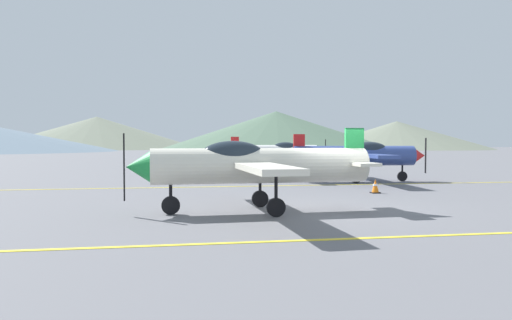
% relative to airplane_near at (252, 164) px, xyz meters
% --- Properties ---
extents(ground_plane, '(400.00, 400.00, 0.00)m').
position_rel_airplane_near_xyz_m(ground_plane, '(2.89, 0.10, -1.43)').
color(ground_plane, slate).
extents(apron_line_near, '(80.00, 0.16, 0.01)m').
position_rel_airplane_near_xyz_m(apron_line_near, '(2.89, -4.32, -1.43)').
color(apron_line_near, yellow).
rests_on(apron_line_near, ground_plane).
extents(apron_line_far, '(80.00, 0.16, 0.01)m').
position_rel_airplane_near_xyz_m(apron_line_far, '(2.89, 8.43, -1.43)').
color(apron_line_far, yellow).
rests_on(apron_line_far, ground_plane).
extents(airplane_near, '(7.36, 8.48, 2.54)m').
position_rel_airplane_near_xyz_m(airplane_near, '(0.00, 0.00, 0.00)').
color(airplane_near, silver).
rests_on(airplane_near, ground_plane).
extents(airplane_mid, '(7.40, 8.51, 2.54)m').
position_rel_airplane_near_xyz_m(airplane_mid, '(7.52, 10.20, 0.00)').
color(airplane_mid, '#33478C').
rests_on(airplane_mid, ground_plane).
extents(airplane_far, '(7.38, 8.50, 2.54)m').
position_rel_airplane_near_xyz_m(airplane_far, '(5.51, 21.27, 0.00)').
color(airplane_far, white).
rests_on(airplane_far, ground_plane).
extents(traffic_cone_front, '(0.36, 0.36, 0.59)m').
position_rel_airplane_near_xyz_m(traffic_cone_front, '(5.92, 4.48, -1.14)').
color(traffic_cone_front, black).
rests_on(traffic_cone_front, ground_plane).
extents(hill_centerleft, '(72.03, 72.03, 11.16)m').
position_rel_airplane_near_xyz_m(hill_centerleft, '(-28.16, 158.31, 4.15)').
color(hill_centerleft, slate).
rests_on(hill_centerleft, ground_plane).
extents(hill_centerright, '(69.41, 69.41, 11.36)m').
position_rel_airplane_near_xyz_m(hill_centerright, '(27.61, 123.21, 4.25)').
color(hill_centerright, '#4C6651').
rests_on(hill_centerright, ground_plane).
extents(hill_right, '(60.71, 60.71, 9.30)m').
position_rel_airplane_near_xyz_m(hill_right, '(71.15, 134.72, 3.22)').
color(hill_right, slate).
rests_on(hill_right, ground_plane).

